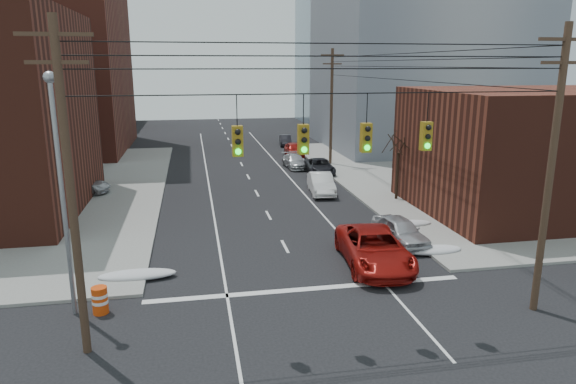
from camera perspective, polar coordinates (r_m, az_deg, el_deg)
name	(u,v)px	position (r m, az deg, el deg)	size (l,w,h in m)	color
ground	(353,375)	(17.32, 7.20, -19.54)	(160.00, 160.00, 0.00)	black
sidewalk_ne	(547,171)	(52.41, 26.79, 2.07)	(40.00, 40.00, 0.15)	gray
building_brick_tall	(0,11)	(64.89, -29.34, 17.11)	(24.00, 20.00, 30.00)	maroon
building_brick_far	(52,88)	(90.32, -24.73, 10.49)	(22.00, 18.00, 12.00)	#522318
building_office	(423,38)	(63.62, 14.76, 16.21)	(22.00, 20.00, 25.00)	gray
building_glass	(365,55)	(88.47, 8.56, 14.78)	(20.00, 18.00, 22.00)	gray
building_storefront	(543,151)	(37.75, 26.48, 4.08)	(16.00, 12.00, 8.00)	#522318
utility_pole_left	(70,187)	(17.53, -23.04, 0.50)	(2.20, 0.28, 11.00)	#473323
utility_pole_right	(551,168)	(21.58, 27.18, 2.42)	(2.20, 0.28, 11.00)	#473323
utility_pole_far	(331,105)	(49.61, 4.85, 9.59)	(2.20, 0.28, 11.00)	#473323
traffic_signals	(335,137)	(17.48, 5.26, 6.15)	(17.00, 0.42, 2.02)	black
street_light	(60,176)	(20.67, -23.98, 1.62)	(0.44, 0.44, 9.32)	gray
bare_tree	(397,169)	(37.28, 12.06, 2.51)	(2.09, 2.20, 4.93)	black
snow_nw	(137,275)	(24.68, -16.40, -8.81)	(3.50, 1.08, 0.42)	silver
snow_ne	(434,250)	(27.75, 15.92, -6.22)	(3.00, 1.08, 0.42)	silver
snow_east_far	(400,224)	(31.60, 12.33, -3.51)	(4.00, 1.08, 0.42)	silver
red_pickup	(374,248)	(25.37, 9.55, -6.18)	(2.90, 6.28, 1.75)	maroon
parked_car_a	(400,231)	(28.62, 12.35, -4.25)	(1.75, 4.36, 1.48)	#BABABF
parked_car_b	(321,184)	(38.91, 3.71, 0.94)	(1.63, 4.69, 1.54)	white
parked_car_c	(320,167)	(45.85, 3.53, 2.82)	(2.27, 4.92, 1.37)	black
parked_car_d	(295,161)	(48.67, 0.76, 3.44)	(1.77, 4.35, 1.26)	#A7A7AB
parked_car_e	(294,150)	(54.79, 0.69, 4.74)	(1.75, 4.34, 1.48)	#99130D
parked_car_f	(285,140)	(62.37, -0.31, 5.76)	(1.32, 3.78, 1.25)	black
lot_car_a	(37,201)	(37.32, -26.15, -0.92)	(1.51, 4.32, 1.42)	silver
lot_car_b	(80,186)	(41.31, -22.09, 0.67)	(2.02, 4.38, 1.22)	#AEAFB3
lot_car_d	(19,175)	(47.02, -27.71, 1.65)	(1.54, 3.82, 1.30)	silver
construction_barrel	(100,300)	(21.83, -20.17, -11.19)	(0.77, 0.77, 1.10)	#D93F0B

